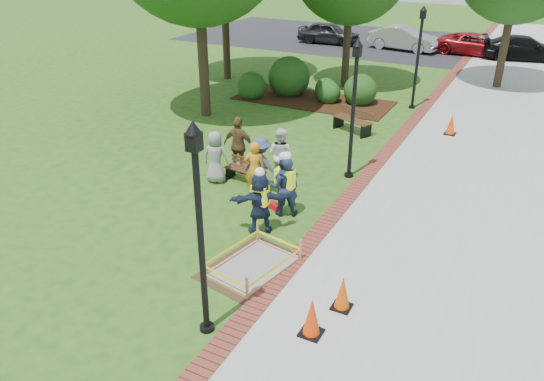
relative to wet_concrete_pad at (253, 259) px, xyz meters
The scene contains 32 objects.
ground 1.31m from the wet_concrete_pad, 143.09° to the left, with size 100.00×100.00×0.00m, color #285116.
sidewalk 11.48m from the wet_concrete_pad, 69.76° to the left, with size 6.00×60.00×0.02m, color #9E9E99.
brick_edging 10.80m from the wet_concrete_pad, 86.17° to the left, with size 0.50×60.00×0.03m, color maroon.
mulch_bed 13.39m from the wet_concrete_pad, 107.51° to the left, with size 7.00×3.00×0.05m, color #381E0F.
parking_lot 27.79m from the wet_concrete_pad, 92.12° to the left, with size 36.00×12.00×0.01m, color black.
wet_concrete_pad is the anchor object (origin of this frame).
bench_near 4.64m from the wet_concrete_pad, 121.89° to the left, with size 1.36×0.57×0.72m.
bench_far 9.72m from the wet_concrete_pad, 96.28° to the left, with size 1.71×1.13×0.88m.
cone_front 2.52m from the wet_concrete_pad, 34.50° to the right, with size 0.43×0.43×0.84m.
cone_back 2.36m from the wet_concrete_pad, 10.27° to the right, with size 0.40×0.40×0.78m.
cone_far 11.36m from the wet_concrete_pad, 78.21° to the left, with size 0.42×0.42×0.82m.
toolbox 2.90m from the wet_concrete_pad, 107.04° to the left, with size 0.36×0.20×0.18m, color #A50C0F.
lamp_near 3.17m from the wet_concrete_pad, 84.33° to the right, with size 0.28×0.28×4.26m.
lamp_mid 6.20m from the wet_concrete_pad, 87.80° to the left, with size 0.28×0.28×4.26m.
lamp_far 13.96m from the wet_concrete_pad, 89.08° to the left, with size 0.28×0.28×4.26m.
shrub_a 13.64m from the wet_concrete_pad, 119.42° to the left, with size 1.31×1.31×1.31m, color #134012.
shrub_b 14.27m from the wet_concrete_pad, 112.40° to the left, with size 1.92×1.92×1.92m, color #134012.
shrub_c 13.26m from the wet_concrete_pad, 104.40° to the left, with size 1.04×1.04×1.04m, color #134012.
shrub_d 13.42m from the wet_concrete_pad, 98.59° to the left, with size 1.45×1.45×1.45m, color #134012.
shrub_e 13.97m from the wet_concrete_pad, 105.36° to the left, with size 1.00×1.00×1.00m, color #134012.
casual_person_a 4.87m from the wet_concrete_pad, 132.50° to the left, with size 0.57×0.42×1.61m.
casual_person_b 3.76m from the wet_concrete_pad, 118.22° to the left, with size 0.62×0.50×1.66m.
casual_person_c 4.85m from the wet_concrete_pad, 108.95° to the left, with size 0.59×0.43×1.68m.
casual_person_d 5.41m from the wet_concrete_pad, 123.71° to the left, with size 0.59×0.38×1.84m.
casual_person_e 3.98m from the wet_concrete_pad, 115.76° to the left, with size 0.57×0.38×1.71m.
hivis_worker_a 1.78m from the wet_concrete_pad, 112.58° to the left, with size 0.63×0.58×1.79m.
hivis_worker_b 2.73m from the wet_concrete_pad, 99.28° to the left, with size 0.65×0.58×1.85m.
hivis_worker_c 2.79m from the wet_concrete_pad, 101.49° to the left, with size 0.63×0.54×1.81m.
parked_car_a 26.93m from the wet_concrete_pad, 108.20° to the left, with size 4.74×2.06×1.55m, color black.
parked_car_b 25.97m from the wet_concrete_pad, 97.40° to the left, with size 4.90×2.13×1.60m, color #9F9EA3.
parked_car_c 26.38m from the wet_concrete_pad, 87.92° to the left, with size 4.29×1.87×1.40m, color maroon.
parked_car_d 26.45m from the wet_concrete_pad, 81.95° to the left, with size 4.62×2.01×1.51m, color black.
Camera 1 is at (6.06, -9.55, 6.98)m, focal length 35.00 mm.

